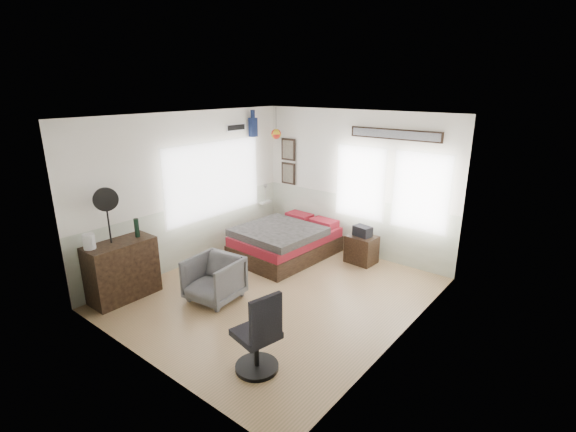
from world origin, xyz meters
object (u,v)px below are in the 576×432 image
bed (286,241)px  armchair (214,279)px  dresser (122,270)px  nightstand (361,249)px  task_chair (259,340)px

bed → armchair: 1.99m
dresser → bed: bearing=72.0°
bed → nightstand: (1.26, 0.65, -0.04)m
dresser → task_chair: (2.79, 0.01, -0.04)m
armchair → nightstand: armchair is taller
dresser → armchair: size_ratio=1.35×
dresser → nightstand: size_ratio=1.96×
dresser → nightstand: 4.07m
armchair → nightstand: 2.82m
bed → nightstand: bearing=30.1°
dresser → task_chair: bearing=0.1°
task_chair → dresser: bearing=-167.9°
armchair → task_chair: size_ratio=0.74×
armchair → task_chair: bearing=-32.3°
dresser → task_chair: 2.79m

